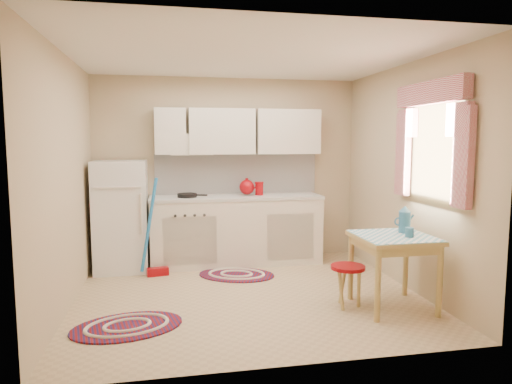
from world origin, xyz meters
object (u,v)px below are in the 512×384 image
fridge (121,216)px  base_cabinets (236,231)px  stool (347,286)px  table (393,272)px

fridge → base_cabinets: fridge is taller
base_cabinets → stool: (0.84, -1.84, -0.23)m
fridge → table: 3.35m
fridge → table: size_ratio=1.94×
table → fridge: bearing=145.5°
base_cabinets → stool: base_cabinets is taller
table → stool: (-0.43, 0.10, -0.15)m
stool → fridge: bearing=142.4°
fridge → stool: bearing=-37.6°
fridge → stool: 2.97m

